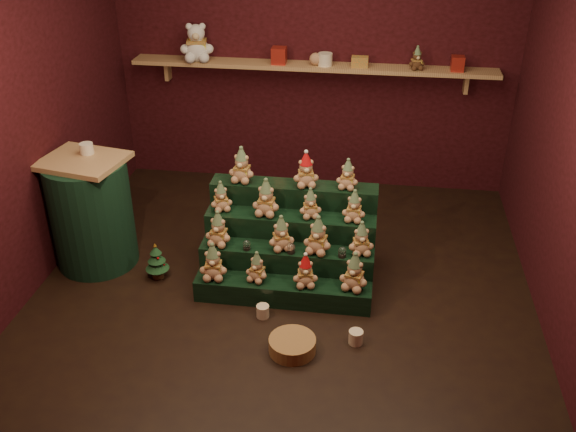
% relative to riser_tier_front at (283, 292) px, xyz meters
% --- Properties ---
extents(ground, '(4.00, 4.00, 0.00)m').
position_rel_riser_tier_front_xyz_m(ground, '(-0.02, 0.22, -0.09)').
color(ground, black).
rests_on(ground, ground).
extents(back_wall, '(4.00, 0.10, 2.80)m').
position_rel_riser_tier_front_xyz_m(back_wall, '(-0.02, 2.27, 1.31)').
color(back_wall, black).
rests_on(back_wall, ground).
extents(front_wall, '(4.00, 0.10, 2.80)m').
position_rel_riser_tier_front_xyz_m(front_wall, '(-0.02, -1.83, 1.31)').
color(front_wall, black).
rests_on(front_wall, ground).
extents(left_wall, '(0.10, 4.00, 2.80)m').
position_rel_riser_tier_front_xyz_m(left_wall, '(-2.07, 0.22, 1.31)').
color(left_wall, black).
rests_on(left_wall, ground).
extents(back_shelf, '(3.60, 0.26, 0.24)m').
position_rel_riser_tier_front_xyz_m(back_shelf, '(-0.02, 2.10, 1.20)').
color(back_shelf, tan).
rests_on(back_shelf, ground).
extents(riser_tier_front, '(1.40, 0.22, 0.18)m').
position_rel_riser_tier_front_xyz_m(riser_tier_front, '(0.00, 0.00, 0.00)').
color(riser_tier_front, black).
rests_on(riser_tier_front, ground).
extents(riser_tier_midfront, '(1.40, 0.22, 0.36)m').
position_rel_riser_tier_front_xyz_m(riser_tier_midfront, '(0.00, 0.22, 0.09)').
color(riser_tier_midfront, black).
rests_on(riser_tier_midfront, ground).
extents(riser_tier_midback, '(1.40, 0.22, 0.54)m').
position_rel_riser_tier_front_xyz_m(riser_tier_midback, '(0.00, 0.44, 0.18)').
color(riser_tier_midback, black).
rests_on(riser_tier_midback, ground).
extents(riser_tier_back, '(1.40, 0.22, 0.72)m').
position_rel_riser_tier_front_xyz_m(riser_tier_back, '(0.00, 0.66, 0.27)').
color(riser_tier_back, black).
rests_on(riser_tier_back, ground).
extents(teddy_0, '(0.24, 0.22, 0.30)m').
position_rel_riser_tier_front_xyz_m(teddy_0, '(-0.55, -0.01, 0.24)').
color(teddy_0, tan).
rests_on(teddy_0, riser_tier_front).
extents(teddy_1, '(0.22, 0.21, 0.25)m').
position_rel_riser_tier_front_xyz_m(teddy_1, '(-0.20, 0.01, 0.21)').
color(teddy_1, tan).
rests_on(teddy_1, riser_tier_front).
extents(teddy_2, '(0.22, 0.21, 0.27)m').
position_rel_riser_tier_front_xyz_m(teddy_2, '(0.18, -0.01, 0.23)').
color(teddy_2, tan).
rests_on(teddy_2, riser_tier_front).
extents(teddy_3, '(0.26, 0.25, 0.31)m').
position_rel_riser_tier_front_xyz_m(teddy_3, '(0.56, 0.01, 0.24)').
color(teddy_3, tan).
rests_on(teddy_3, riser_tier_front).
extents(teddy_4, '(0.23, 0.21, 0.29)m').
position_rel_riser_tier_front_xyz_m(teddy_4, '(-0.55, 0.21, 0.42)').
color(teddy_4, tan).
rests_on(teddy_4, riser_tier_midfront).
extents(teddy_5, '(0.26, 0.25, 0.29)m').
position_rel_riser_tier_front_xyz_m(teddy_5, '(-0.04, 0.21, 0.41)').
color(teddy_5, tan).
rests_on(teddy_5, riser_tier_midfront).
extents(teddy_6, '(0.26, 0.24, 0.31)m').
position_rel_riser_tier_front_xyz_m(teddy_6, '(0.25, 0.21, 0.42)').
color(teddy_6, tan).
rests_on(teddy_6, riser_tier_midfront).
extents(teddy_7, '(0.23, 0.22, 0.28)m').
position_rel_riser_tier_front_xyz_m(teddy_7, '(0.59, 0.23, 0.41)').
color(teddy_7, tan).
rests_on(teddy_7, riser_tier_midfront).
extents(teddy_8, '(0.23, 0.22, 0.25)m').
position_rel_riser_tier_front_xyz_m(teddy_8, '(-0.58, 0.46, 0.58)').
color(teddy_8, tan).
rests_on(teddy_8, riser_tier_midback).
extents(teddy_9, '(0.24, 0.22, 0.31)m').
position_rel_riser_tier_front_xyz_m(teddy_9, '(-0.20, 0.44, 0.60)').
color(teddy_9, tan).
rests_on(teddy_9, riser_tier_midback).
extents(teddy_10, '(0.21, 0.20, 0.25)m').
position_rel_riser_tier_front_xyz_m(teddy_10, '(0.16, 0.44, 0.57)').
color(teddy_10, tan).
rests_on(teddy_10, riser_tier_midback).
extents(teddy_11, '(0.20, 0.18, 0.26)m').
position_rel_riser_tier_front_xyz_m(teddy_11, '(0.51, 0.44, 0.58)').
color(teddy_11, tan).
rests_on(teddy_11, riser_tier_midback).
extents(teddy_12, '(0.23, 0.21, 0.30)m').
position_rel_riser_tier_front_xyz_m(teddy_12, '(-0.44, 0.65, 0.78)').
color(teddy_12, tan).
rests_on(teddy_12, riser_tier_back).
extents(teddy_13, '(0.25, 0.23, 0.29)m').
position_rel_riser_tier_front_xyz_m(teddy_13, '(0.10, 0.64, 0.78)').
color(teddy_13, tan).
rests_on(teddy_13, riser_tier_back).
extents(teddy_14, '(0.20, 0.19, 0.25)m').
position_rel_riser_tier_front_xyz_m(teddy_14, '(0.44, 0.65, 0.76)').
color(teddy_14, tan).
rests_on(teddy_14, riser_tier_back).
extents(snow_globe_a, '(0.06, 0.06, 0.08)m').
position_rel_riser_tier_front_xyz_m(snow_globe_a, '(-0.31, 0.16, 0.31)').
color(snow_globe_a, black).
rests_on(snow_globe_a, riser_tier_midfront).
extents(snow_globe_b, '(0.07, 0.07, 0.09)m').
position_rel_riser_tier_front_xyz_m(snow_globe_b, '(0.04, 0.16, 0.31)').
color(snow_globe_b, black).
rests_on(snow_globe_b, riser_tier_midfront).
extents(snow_globe_c, '(0.07, 0.07, 0.09)m').
position_rel_riser_tier_front_xyz_m(snow_globe_c, '(0.45, 0.16, 0.31)').
color(snow_globe_c, black).
rests_on(snow_globe_c, riser_tier_midfront).
extents(side_table, '(0.73, 0.68, 0.98)m').
position_rel_riser_tier_front_xyz_m(side_table, '(-1.68, 0.36, 0.39)').
color(side_table, tan).
rests_on(side_table, ground).
extents(table_ornament, '(0.11, 0.11, 0.09)m').
position_rel_riser_tier_front_xyz_m(table_ornament, '(-1.68, 0.46, 0.93)').
color(table_ornament, beige).
rests_on(table_ornament, side_table).
extents(mini_christmas_tree, '(0.20, 0.20, 0.34)m').
position_rel_riser_tier_front_xyz_m(mini_christmas_tree, '(-1.09, 0.18, 0.07)').
color(mini_christmas_tree, '#452D18').
rests_on(mini_christmas_tree, ground).
extents(mug_left, '(0.10, 0.10, 0.10)m').
position_rel_riser_tier_front_xyz_m(mug_left, '(-0.12, -0.21, -0.04)').
color(mug_left, beige).
rests_on(mug_left, ground).
extents(mug_right, '(0.11, 0.11, 0.11)m').
position_rel_riser_tier_front_xyz_m(mug_right, '(0.60, -0.42, -0.04)').
color(mug_right, beige).
rests_on(mug_right, ground).
extents(wicker_basket, '(0.37, 0.37, 0.11)m').
position_rel_riser_tier_front_xyz_m(wicker_basket, '(0.16, -0.57, -0.04)').
color(wicker_basket, '#93643B').
rests_on(wicker_basket, ground).
extents(white_bear, '(0.38, 0.36, 0.46)m').
position_rel_riser_tier_front_xyz_m(white_bear, '(-1.16, 2.06, 1.46)').
color(white_bear, silver).
rests_on(white_bear, back_shelf).
extents(brown_bear, '(0.19, 0.18, 0.22)m').
position_rel_riser_tier_front_xyz_m(brown_bear, '(0.98, 2.06, 1.34)').
color(brown_bear, '#482F18').
rests_on(brown_bear, back_shelf).
extents(gift_tin_red_a, '(0.14, 0.14, 0.16)m').
position_rel_riser_tier_front_xyz_m(gift_tin_red_a, '(-0.34, 2.07, 1.31)').
color(gift_tin_red_a, maroon).
rests_on(gift_tin_red_a, back_shelf).
extents(gift_tin_cream, '(0.14, 0.14, 0.12)m').
position_rel_riser_tier_front_xyz_m(gift_tin_cream, '(0.11, 2.07, 1.29)').
color(gift_tin_cream, beige).
rests_on(gift_tin_cream, back_shelf).
extents(gift_tin_red_b, '(0.12, 0.12, 0.14)m').
position_rel_riser_tier_front_xyz_m(gift_tin_red_b, '(1.37, 2.07, 1.30)').
color(gift_tin_red_b, maroon).
rests_on(gift_tin_red_b, back_shelf).
extents(shelf_plush_ball, '(0.12, 0.12, 0.12)m').
position_rel_riser_tier_front_xyz_m(shelf_plush_ball, '(0.02, 2.07, 1.29)').
color(shelf_plush_ball, tan).
rests_on(shelf_plush_ball, back_shelf).
extents(scarf_gift_box, '(0.16, 0.10, 0.10)m').
position_rel_riser_tier_front_xyz_m(scarf_gift_box, '(0.45, 2.07, 1.28)').
color(scarf_gift_box, orange).
rests_on(scarf_gift_box, back_shelf).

